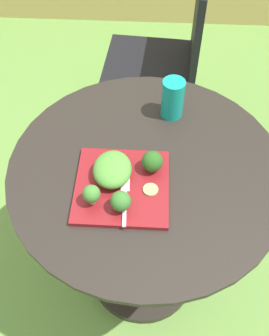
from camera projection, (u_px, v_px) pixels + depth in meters
ground_plane at (142, 272)px, 1.74m from camera, size 12.00×12.00×0.00m
patio_table at (144, 220)px, 1.39m from camera, size 0.81×0.81×0.75m
patio_chair at (170, 52)px, 1.85m from camera, size 0.47×0.47×0.90m
salad_plate at (122, 186)px, 1.10m from camera, size 0.26×0.26×0.01m
drinking_glass at (172, 100)px, 1.24m from camera, size 0.07×0.07×0.13m
fork at (125, 197)px, 1.07m from camera, size 0.03×0.15×0.00m
lettuce_mound at (112, 169)px, 1.09m from camera, size 0.11×0.13×0.06m
broccoli_floret_0 at (121, 201)px, 1.02m from camera, size 0.05×0.05×0.06m
broccoli_floret_1 at (91, 194)px, 1.03m from camera, size 0.05×0.05×0.06m
broccoli_floret_2 at (152, 161)px, 1.10m from camera, size 0.06×0.06×0.07m
cucumber_slice_0 at (151, 190)px, 1.08m from camera, size 0.04×0.04×0.01m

